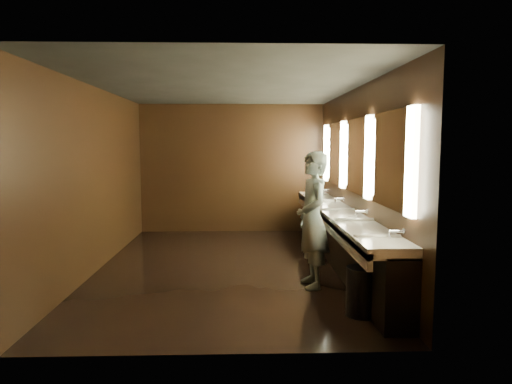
{
  "coord_description": "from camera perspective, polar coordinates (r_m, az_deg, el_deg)",
  "views": [
    {
      "loc": [
        0.22,
        -7.04,
        1.93
      ],
      "look_at": [
        0.44,
        0.0,
        1.19
      ],
      "focal_mm": 32.0,
      "sensor_mm": 36.0,
      "label": 1
    }
  ],
  "objects": [
    {
      "name": "floor",
      "position": [
        7.3,
        -3.51,
        -9.36
      ],
      "size": [
        6.0,
        6.0,
        0.0
      ],
      "primitive_type": "plane",
      "color": "black",
      "rests_on": "ground"
    },
    {
      "name": "ceiling",
      "position": [
        7.09,
        -3.66,
        13.01
      ],
      "size": [
        4.0,
        6.0,
        0.02
      ],
      "primitive_type": "cube",
      "color": "#2D2D2B",
      "rests_on": "wall_back"
    },
    {
      "name": "wall_back",
      "position": [
        10.05,
        -3.05,
        2.95
      ],
      "size": [
        4.0,
        0.02,
        2.8
      ],
      "primitive_type": "cube",
      "color": "black",
      "rests_on": "floor"
    },
    {
      "name": "wall_front",
      "position": [
        4.08,
        -4.9,
        -1.53
      ],
      "size": [
        4.0,
        0.02,
        2.8
      ],
      "primitive_type": "cube",
      "color": "black",
      "rests_on": "floor"
    },
    {
      "name": "wall_left",
      "position": [
        7.4,
        -19.26,
        1.54
      ],
      "size": [
        0.02,
        6.0,
        2.8
      ],
      "primitive_type": "cube",
      "color": "black",
      "rests_on": "floor"
    },
    {
      "name": "wall_right",
      "position": [
        7.28,
        12.37,
        1.66
      ],
      "size": [
        0.02,
        6.0,
        2.8
      ],
      "primitive_type": "cube",
      "color": "black",
      "rests_on": "floor"
    },
    {
      "name": "sink_counter",
      "position": [
        7.35,
        10.64,
        -5.38
      ],
      "size": [
        0.55,
        5.4,
        1.01
      ],
      "color": "black",
      "rests_on": "floor"
    },
    {
      "name": "mirror_band",
      "position": [
        7.26,
        12.28,
        4.42
      ],
      "size": [
        0.06,
        5.03,
        1.15
      ],
      "color": "#FFF8C3",
      "rests_on": "wall_right"
    },
    {
      "name": "person",
      "position": [
        6.2,
        7.08,
        -3.45
      ],
      "size": [
        0.52,
        0.72,
        1.84
      ],
      "primitive_type": "imported",
      "rotation": [
        0.0,
        0.0,
        -1.45
      ],
      "color": "#90C3D8",
      "rests_on": "floor"
    },
    {
      "name": "trash_bin",
      "position": [
        5.4,
        13.1,
        -12.01
      ],
      "size": [
        0.37,
        0.37,
        0.55
      ],
      "primitive_type": "cylinder",
      "rotation": [
        0.0,
        0.0,
        0.05
      ],
      "color": "black",
      "rests_on": "floor"
    }
  ]
}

